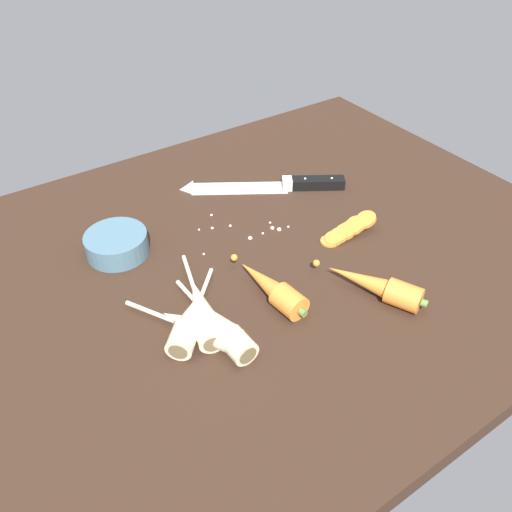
{
  "coord_description": "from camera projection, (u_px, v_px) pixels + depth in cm",
  "views": [
    {
      "loc": [
        -38.62,
        -59.36,
        58.92
      ],
      "look_at": [
        0.0,
        -2.0,
        1.5
      ],
      "focal_mm": 36.42,
      "sensor_mm": 36.0,
      "label": 1
    }
  ],
  "objects": [
    {
      "name": "mince_crumbs",
      "position": [
        255.0,
        229.0,
        0.98
      ],
      "size": [
        17.89,
        12.04,
        0.86
      ],
      "color": "beige",
      "rests_on": "ground_plane"
    },
    {
      "name": "chefs_knife",
      "position": [
        260.0,
        186.0,
        1.09
      ],
      "size": [
        31.18,
        21.32,
        4.18
      ],
      "color": "silver",
      "rests_on": "ground_plane"
    },
    {
      "name": "parsnip_front",
      "position": [
        190.0,
        321.0,
        0.78
      ],
      "size": [
        14.88,
        15.13,
        4.0
      ],
      "color": "beige",
      "rests_on": "ground_plane"
    },
    {
      "name": "ground_plane",
      "position": [
        250.0,
        265.0,
        0.93
      ],
      "size": [
        120.0,
        90.0,
        4.0
      ],
      "primitive_type": "cube",
      "color": "#332116"
    },
    {
      "name": "parsnip_mid_left",
      "position": [
        222.0,
        328.0,
        0.76
      ],
      "size": [
        4.36,
        20.21,
        4.0
      ],
      "color": "beige",
      "rests_on": "ground_plane"
    },
    {
      "name": "prep_bowl",
      "position": [
        117.0,
        243.0,
        0.92
      ],
      "size": [
        11.0,
        11.0,
        4.0
      ],
      "color": "slate",
      "rests_on": "ground_plane"
    },
    {
      "name": "whole_carrot",
      "position": [
        272.0,
        288.0,
        0.83
      ],
      "size": [
        5.51,
        18.01,
        4.2
      ],
      "color": "orange",
      "rests_on": "ground_plane"
    },
    {
      "name": "carrot_slice_stack",
      "position": [
        349.0,
        229.0,
        0.96
      ],
      "size": [
        11.77,
        4.14,
        3.63
      ],
      "color": "orange",
      "rests_on": "ground_plane"
    },
    {
      "name": "parsnip_back",
      "position": [
        202.0,
        311.0,
        0.79
      ],
      "size": [
        8.41,
        21.35,
        4.0
      ],
      "color": "beige",
      "rests_on": "ground_plane"
    },
    {
      "name": "whole_carrot_second",
      "position": [
        377.0,
        286.0,
        0.83
      ],
      "size": [
        10.28,
        18.09,
        4.2
      ],
      "color": "orange",
      "rests_on": "ground_plane"
    },
    {
      "name": "parsnip_mid_right",
      "position": [
        200.0,
        327.0,
        0.76
      ],
      "size": [
        11.83,
        18.58,
        4.0
      ],
      "color": "beige",
      "rests_on": "ground_plane"
    }
  ]
}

